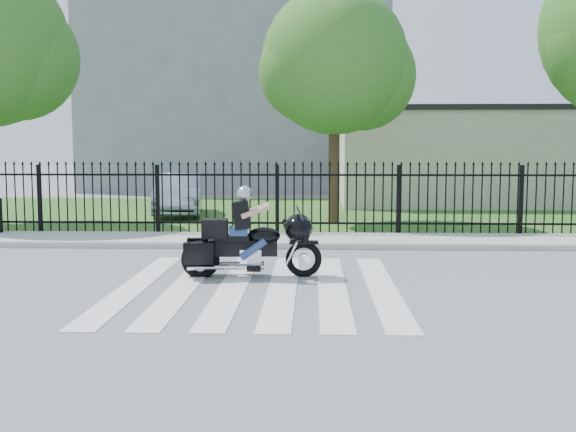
{
  "coord_description": "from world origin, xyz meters",
  "views": [
    {
      "loc": [
        0.88,
        -10.67,
        2.28
      ],
      "look_at": [
        0.43,
        1.49,
        1.0
      ],
      "focal_mm": 42.0,
      "sensor_mm": 36.0,
      "label": 1
    }
  ],
  "objects": [
    {
      "name": "grass_strip",
      "position": [
        0.0,
        12.0,
        0.01
      ],
      "size": [
        40.0,
        12.0,
        0.02
      ],
      "primitive_type": "cube",
      "color": "#24511C",
      "rests_on": "ground"
    },
    {
      "name": "sidewalk",
      "position": [
        0.0,
        5.0,
        0.06
      ],
      "size": [
        40.0,
        2.0,
        0.12
      ],
      "primitive_type": "cube",
      "color": "#ADAAA3",
      "rests_on": "ground"
    },
    {
      "name": "motorcycle_rider",
      "position": [
        -0.24,
        0.85,
        0.66
      ],
      "size": [
        2.45,
        0.84,
        1.62
      ],
      "rotation": [
        0.0,
        0.0,
        0.07
      ],
      "color": "black",
      "rests_on": "ground"
    },
    {
      "name": "building_low",
      "position": [
        7.0,
        16.0,
        1.75
      ],
      "size": [
        10.0,
        6.0,
        3.5
      ],
      "primitive_type": "cube",
      "color": "beige",
      "rests_on": "ground"
    },
    {
      "name": "iron_fence",
      "position": [
        0.0,
        6.0,
        0.9
      ],
      "size": [
        26.0,
        0.04,
        1.8
      ],
      "color": "black",
      "rests_on": "ground"
    },
    {
      "name": "curb",
      "position": [
        0.0,
        4.0,
        0.06
      ],
      "size": [
        40.0,
        0.12,
        0.12
      ],
      "primitive_type": "cube",
      "color": "#ADAAA3",
      "rests_on": "ground"
    },
    {
      "name": "tree_mid",
      "position": [
        1.5,
        9.0,
        4.67
      ],
      "size": [
        4.2,
        4.2,
        6.78
      ],
      "color": "#382316",
      "rests_on": "ground"
    },
    {
      "name": "crosswalk",
      "position": [
        0.0,
        0.0,
        0.01
      ],
      "size": [
        5.0,
        5.5,
        0.01
      ],
      "primitive_type": null,
      "color": "silver",
      "rests_on": "ground"
    },
    {
      "name": "ground",
      "position": [
        0.0,
        0.0,
        0.0
      ],
      "size": [
        120.0,
        120.0,
        0.0
      ],
      "primitive_type": "plane",
      "color": "slate",
      "rests_on": "ground"
    },
    {
      "name": "building_tall",
      "position": [
        -3.0,
        26.0,
        6.0
      ],
      "size": [
        15.0,
        10.0,
        12.0
      ],
      "primitive_type": "cube",
      "color": "gray",
      "rests_on": "ground"
    },
    {
      "name": "building_low_roof",
      "position": [
        7.0,
        16.0,
        3.6
      ],
      "size": [
        10.2,
        6.2,
        0.2
      ],
      "primitive_type": "cube",
      "color": "black",
      "rests_on": "building_low"
    },
    {
      "name": "parked_car",
      "position": [
        -3.45,
        10.95,
        0.7
      ],
      "size": [
        2.0,
        4.27,
        1.35
      ],
      "primitive_type": "imported",
      "rotation": [
        0.0,
        0.0,
        0.14
      ],
      "color": "#8C9AB0",
      "rests_on": "grass_strip"
    }
  ]
}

